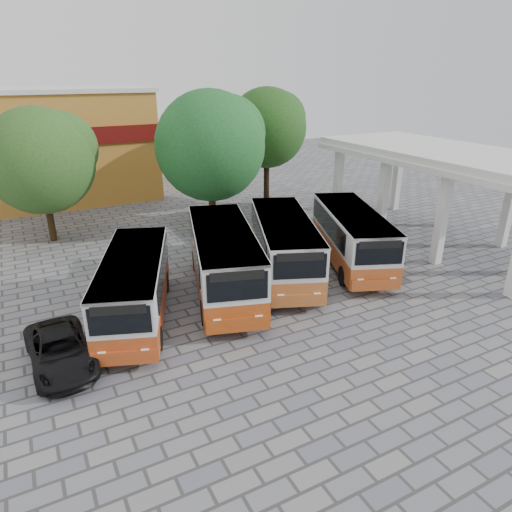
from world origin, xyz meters
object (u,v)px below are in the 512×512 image
bus_centre_left (224,257)px  bus_centre_right (284,243)px  parked_car (60,351)px  bus_far_left (135,284)px  bus_far_right (352,234)px

bus_centre_left → bus_centre_right: bus_centre_left is taller
bus_centre_right → parked_car: bus_centre_right is taller
parked_car → bus_far_left: bearing=29.1°
bus_far_left → bus_far_right: bus_far_right is taller
bus_centre_left → bus_centre_right: 3.39m
bus_far_left → bus_far_right: 11.32m
parked_car → bus_far_right: bearing=6.5°
bus_far_left → bus_centre_right: bearing=27.2°
bus_centre_left → bus_centre_right: size_ratio=1.02×
bus_far_left → bus_centre_right: bus_centre_right is taller
bus_far_right → bus_centre_right: bearing=-163.7°
bus_far_right → parked_car: bus_far_right is taller
bus_centre_left → bus_centre_right: (3.36, 0.39, -0.05)m
bus_far_right → parked_car: (-14.43, -2.51, -1.05)m
bus_far_left → parked_car: (-3.12, -1.99, -0.96)m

